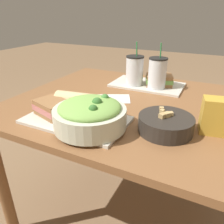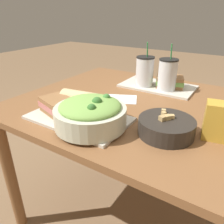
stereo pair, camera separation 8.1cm
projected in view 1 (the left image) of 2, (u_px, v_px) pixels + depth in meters
ground_plane at (131, 210)px, 1.41m from camera, size 12.00×12.00×0.00m
dining_table at (136, 120)px, 1.13m from camera, size 1.23×0.99×0.76m
tray_near at (76, 120)px, 0.90m from camera, size 0.42×0.25×0.01m
tray_far at (147, 85)px, 1.33m from camera, size 0.42×0.25×0.01m
salad_bowl at (90, 114)px, 0.82m from camera, size 0.28×0.28×0.12m
soup_bowl at (166, 123)px, 0.82m from camera, size 0.21×0.21×0.08m
sandwich_near at (53, 108)px, 0.92m from camera, size 0.17×0.15×0.06m
baguette_near at (75, 101)px, 0.97m from camera, size 0.18×0.10×0.08m
sandwich_far at (159, 80)px, 1.28m from camera, size 0.18×0.15×0.06m
drink_cup_dark at (135, 71)px, 1.28m from camera, size 0.10×0.10×0.25m
drink_cup_red at (157, 74)px, 1.22m from camera, size 0.10×0.10×0.25m
chip_bag at (220, 117)px, 0.79m from camera, size 0.14×0.09×0.14m
napkin_folded at (113, 99)px, 1.13m from camera, size 0.21×0.19×0.00m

